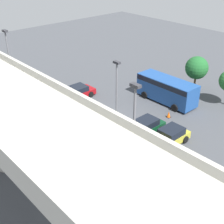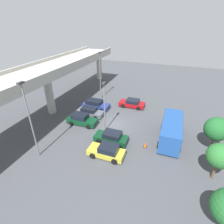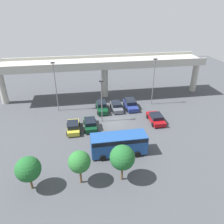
% 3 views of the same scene
% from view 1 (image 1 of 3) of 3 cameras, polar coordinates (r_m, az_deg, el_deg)
% --- Properties ---
extents(ground_plane, '(86.28, 86.28, 0.00)m').
position_cam_1_polar(ground_plane, '(32.75, -0.75, -1.85)').
color(ground_plane, '#424449').
extents(parked_car_0, '(2.09, 4.32, 1.55)m').
position_cam_1_polar(parked_car_0, '(29.45, 10.47, -4.51)').
color(parked_car_0, gold).
rests_on(parked_car_0, ground_plane).
extents(parked_car_1, '(2.08, 4.36, 1.53)m').
position_cam_1_polar(parked_car_1, '(30.57, 6.00, -2.82)').
color(parked_car_1, '#0C381E').
rests_on(parked_car_1, ground_plane).
extents(parked_car_2, '(2.02, 4.66, 1.67)m').
position_cam_1_polar(parked_car_2, '(28.85, -5.77, -4.77)').
color(parked_car_2, '#0C381E').
rests_on(parked_car_2, ground_plane).
extents(parked_car_3, '(2.01, 4.50, 1.42)m').
position_cam_1_polar(parked_car_3, '(30.87, -8.87, -2.78)').
color(parked_car_3, '#515660').
rests_on(parked_car_3, ground_plane).
extents(parked_car_4, '(2.21, 4.73, 1.60)m').
position_cam_1_polar(parked_car_4, '(32.82, -11.95, -0.90)').
color(parked_car_4, navy).
rests_on(parked_car_4, ground_plane).
extents(parked_car_5, '(2.24, 4.58, 1.44)m').
position_cam_1_polar(parked_car_5, '(37.91, -6.48, 3.56)').
color(parked_car_5, maroon).
rests_on(parked_car_5, ground_plane).
extents(shuttle_bus, '(7.34, 2.78, 2.82)m').
position_cam_1_polar(shuttle_bus, '(36.92, 9.98, 4.28)').
color(shuttle_bus, '#1E478C').
rests_on(shuttle_bus, ground_plane).
extents(lamp_post_near_aisle, '(0.70, 0.35, 9.12)m').
position_cam_1_polar(lamp_post_near_aisle, '(20.56, 3.95, -4.78)').
color(lamp_post_near_aisle, slate).
rests_on(lamp_post_near_aisle, ground_plane).
extents(lamp_post_mid_lot, '(0.70, 0.35, 9.05)m').
position_cam_1_polar(lamp_post_mid_lot, '(34.38, -18.03, 7.86)').
color(lamp_post_mid_lot, slate).
rests_on(lamp_post_mid_lot, ground_plane).
extents(lamp_post_by_overpass, '(0.70, 0.35, 7.32)m').
position_cam_1_polar(lamp_post_by_overpass, '(29.07, 0.85, 3.67)').
color(lamp_post_by_overpass, slate).
rests_on(lamp_post_by_overpass, ground_plane).
extents(tree_front_right, '(2.81, 2.81, 4.57)m').
position_cam_1_polar(tree_front_right, '(39.78, 15.23, 7.79)').
color(tree_front_right, brown).
rests_on(tree_front_right, ground_plane).
extents(traffic_cone, '(0.44, 0.44, 0.70)m').
position_cam_1_polar(traffic_cone, '(34.04, 10.32, -0.46)').
color(traffic_cone, black).
rests_on(traffic_cone, ground_plane).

